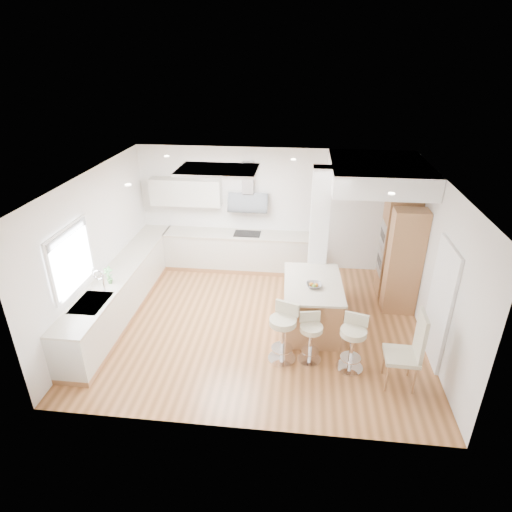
# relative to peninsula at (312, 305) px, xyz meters

# --- Properties ---
(ground) EXTENTS (6.00, 6.00, 0.00)m
(ground) POSITION_rel_peninsula_xyz_m (-0.97, -0.02, -0.48)
(ground) COLOR #AF7141
(ground) RESTS_ON ground
(ceiling) EXTENTS (6.00, 5.00, 0.02)m
(ceiling) POSITION_rel_peninsula_xyz_m (-0.97, -0.02, -0.48)
(ceiling) COLOR white
(ceiling) RESTS_ON ground
(wall_back) EXTENTS (6.00, 0.04, 2.80)m
(wall_back) POSITION_rel_peninsula_xyz_m (-0.97, 2.48, 0.92)
(wall_back) COLOR white
(wall_back) RESTS_ON ground
(wall_left) EXTENTS (0.04, 5.00, 2.80)m
(wall_left) POSITION_rel_peninsula_xyz_m (-3.97, -0.02, 0.92)
(wall_left) COLOR white
(wall_left) RESTS_ON ground
(wall_right) EXTENTS (0.04, 5.00, 2.80)m
(wall_right) POSITION_rel_peninsula_xyz_m (2.03, -0.02, 0.92)
(wall_right) COLOR white
(wall_right) RESTS_ON ground
(skylight) EXTENTS (4.10, 2.10, 0.06)m
(skylight) POSITION_rel_peninsula_xyz_m (-1.76, 0.58, 2.30)
(skylight) COLOR white
(skylight) RESTS_ON ground
(window_left) EXTENTS (0.06, 1.28, 1.07)m
(window_left) POSITION_rel_peninsula_xyz_m (-3.93, -0.92, 1.22)
(window_left) COLOR white
(window_left) RESTS_ON ground
(doorway_right) EXTENTS (0.05, 1.00, 2.10)m
(doorway_right) POSITION_rel_peninsula_xyz_m (2.00, -0.62, 0.52)
(doorway_right) COLOR #4A433A
(doorway_right) RESTS_ON ground
(counter_left) EXTENTS (0.63, 4.50, 1.35)m
(counter_left) POSITION_rel_peninsula_xyz_m (-3.67, 0.21, -0.02)
(counter_left) COLOR #AF794B
(counter_left) RESTS_ON ground
(counter_back) EXTENTS (3.62, 0.63, 2.50)m
(counter_back) POSITION_rel_peninsula_xyz_m (-1.89, 2.20, 0.22)
(counter_back) COLOR #AF794B
(counter_back) RESTS_ON ground
(pillar) EXTENTS (0.35, 0.35, 2.80)m
(pillar) POSITION_rel_peninsula_xyz_m (0.08, 0.93, 0.92)
(pillar) COLOR white
(pillar) RESTS_ON ground
(soffit) EXTENTS (1.78, 2.20, 0.40)m
(soffit) POSITION_rel_peninsula_xyz_m (1.13, 1.38, 2.12)
(soffit) COLOR white
(soffit) RESTS_ON ground
(oven_column) EXTENTS (0.63, 1.21, 2.10)m
(oven_column) POSITION_rel_peninsula_xyz_m (1.70, 1.21, 0.57)
(oven_column) COLOR #AF794B
(oven_column) RESTS_ON ground
(peninsula) EXTENTS (1.09, 1.59, 1.01)m
(peninsula) POSITION_rel_peninsula_xyz_m (0.00, 0.00, 0.00)
(peninsula) COLOR #AF794B
(peninsula) RESTS_ON ground
(bar_stool_a) EXTENTS (0.59, 0.59, 1.03)m
(bar_stool_a) POSITION_rel_peninsula_xyz_m (-0.47, -0.99, 0.10)
(bar_stool_a) COLOR silver
(bar_stool_a) RESTS_ON ground
(bar_stool_b) EXTENTS (0.46, 0.46, 0.87)m
(bar_stool_b) POSITION_rel_peninsula_xyz_m (-0.02, -0.96, 0.01)
(bar_stool_b) COLOR silver
(bar_stool_b) RESTS_ON ground
(bar_stool_c) EXTENTS (0.54, 0.54, 0.96)m
(bar_stool_c) POSITION_rel_peninsula_xyz_m (0.64, -1.09, 0.07)
(bar_stool_c) COLOR silver
(bar_stool_c) RESTS_ON ground
(dining_chair) EXTENTS (0.51, 0.51, 1.28)m
(dining_chair) POSITION_rel_peninsula_xyz_m (1.44, -1.38, 0.21)
(dining_chair) COLOR beige
(dining_chair) RESTS_ON ground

